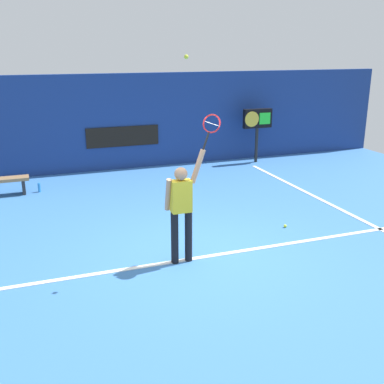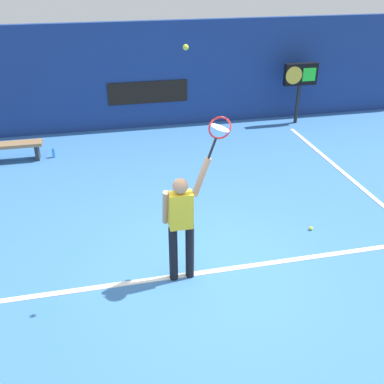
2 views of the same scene
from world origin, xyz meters
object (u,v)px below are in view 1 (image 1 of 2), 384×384
tennis_racket (211,126)px  scoreboard_clock (257,121)px  tennis_player (181,207)px  spare_ball (285,226)px  water_bottle (39,187)px  tennis_ball (186,57)px  court_bench (0,183)px

tennis_racket → scoreboard_clock: (4.10, 6.16, -1.01)m
tennis_player → spare_ball: size_ratio=29.01×
tennis_player → water_bottle: bearing=113.0°
scoreboard_clock → spare_ball: 5.92m
scoreboard_clock → spare_ball: scoreboard_clock is taller
tennis_ball → water_bottle: 6.54m
court_bench → tennis_ball: bearing=-58.8°
scoreboard_clock → water_bottle: size_ratio=7.16×
scoreboard_clock → spare_ball: bearing=-111.3°
tennis_player → spare_ball: 2.81m
scoreboard_clock → tennis_racket: bearing=-123.7°
tennis_racket → tennis_ball: 1.18m
tennis_ball → tennis_player: bearing=123.9°
court_bench → spare_ball: court_bench is taller
tennis_ball → court_bench: tennis_ball is taller
tennis_player → tennis_ball: (0.06, -0.09, 2.42)m
tennis_racket → tennis_ball: (-0.46, -0.09, 1.08)m
tennis_ball → court_bench: (-3.15, 5.19, -3.09)m
tennis_racket → water_bottle: bearing=117.7°
tennis_player → court_bench: (-3.08, 5.10, -0.67)m
water_bottle → spare_ball: (4.68, -4.32, -0.09)m
tennis_player → spare_ball: tennis_player is taller
court_bench → water_bottle: size_ratio=5.83×
tennis_ball → scoreboard_clock: (4.56, 6.25, -2.09)m
tennis_ball → spare_ball: tennis_ball is taller
tennis_ball → water_bottle: size_ratio=0.28×
court_bench → spare_ball: bearing=-37.6°
court_bench → tennis_racket: bearing=-54.8°
tennis_player → tennis_racket: 1.43m
tennis_racket → scoreboard_clock: 7.47m
tennis_ball → scoreboard_clock: bearing=53.9°
tennis_ball → court_bench: size_ratio=0.05×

